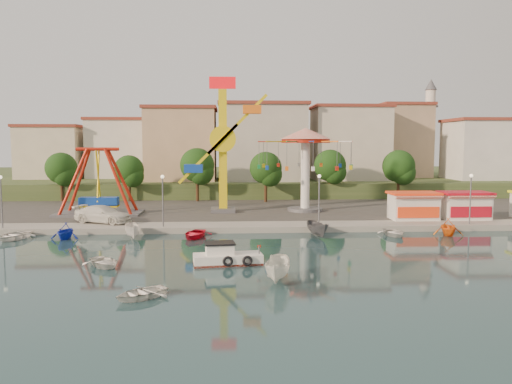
{
  "coord_description": "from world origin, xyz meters",
  "views": [
    {
      "loc": [
        -1.14,
        -37.7,
        8.92
      ],
      "look_at": [
        1.53,
        14.0,
        4.0
      ],
      "focal_mm": 35.0,
      "sensor_mm": 36.0,
      "label": 1
    }
  ],
  "objects": [
    {
      "name": "asphalt_pad",
      "position": [
        0.0,
        30.0,
        0.6
      ],
      "size": [
        90.0,
        28.0,
        0.01
      ],
      "primitive_type": "cube",
      "color": "#4C4944",
      "rests_on": "quay_deck"
    },
    {
      "name": "building_5",
      "position": [
        32.37,
        50.33,
        8.61
      ],
      "size": [
        12.77,
        10.96,
        11.21
      ],
      "primitive_type": "cube",
      "color": "tan",
      "rests_on": "hill_terrace"
    },
    {
      "name": "tree_1",
      "position": [
        -16.0,
        36.24,
        5.2
      ],
      "size": [
        4.35,
        4.35,
        6.8
      ],
      "color": "#382314",
      "rests_on": "quay_deck"
    },
    {
      "name": "booth_left",
      "position": [
        19.25,
        16.49,
        2.16
      ],
      "size": [
        5.4,
        3.78,
        3.08
      ],
      "color": "white",
      "rests_on": "quay_deck"
    },
    {
      "name": "booth_mid",
      "position": [
        25.12,
        16.49,
        2.16
      ],
      "size": [
        5.4,
        3.78,
        3.08
      ],
      "color": "white",
      "rests_on": "quay_deck"
    },
    {
      "name": "tree_2",
      "position": [
        -6.0,
        35.81,
        5.92
      ],
      "size": [
        5.02,
        5.02,
        7.85
      ],
      "color": "#382314",
      "rests_on": "quay_deck"
    },
    {
      "name": "building_6",
      "position": [
        44.15,
        48.77,
        9.18
      ],
      "size": [
        8.23,
        8.98,
        12.36
      ],
      "primitive_type": "cube",
      "color": "silver",
      "rests_on": "hill_terrace"
    },
    {
      "name": "ground",
      "position": [
        0.0,
        0.0,
        0.0
      ],
      "size": [
        200.0,
        200.0,
        0.0
      ],
      "primitive_type": "plane",
      "color": "#122C34",
      "rests_on": "ground"
    },
    {
      "name": "cabin_motorboat",
      "position": [
        -1.49,
        -0.95,
        0.48
      ],
      "size": [
        5.31,
        2.57,
        1.8
      ],
      "rotation": [
        0.0,
        0.0,
        0.13
      ],
      "color": "white",
      "rests_on": "ground"
    },
    {
      "name": "building_4",
      "position": [
        19.07,
        52.2,
        7.62
      ],
      "size": [
        10.75,
        9.23,
        9.24
      ],
      "primitive_type": "cube",
      "color": "beige",
      "rests_on": "hill_terrace"
    },
    {
      "name": "moored_boat_5",
      "position": [
        7.32,
        9.8,
        0.76
      ],
      "size": [
        2.26,
        4.17,
        1.53
      ],
      "primitive_type": "imported",
      "rotation": [
        0.0,
        0.0,
        0.2
      ],
      "color": "#4F4F54",
      "rests_on": "ground"
    },
    {
      "name": "moored_boat_3",
      "position": [
        -4.58,
        9.8,
        0.4
      ],
      "size": [
        3.58,
        4.41,
        0.8
      ],
      "primitive_type": "imported",
      "rotation": [
        0.0,
        0.0,
        -0.23
      ],
      "color": "red",
      "rests_on": "ground"
    },
    {
      "name": "moored_boat_7",
      "position": [
        20.28,
        9.8,
        0.88
      ],
      "size": [
        3.51,
        3.86,
        1.75
      ],
      "primitive_type": "imported",
      "rotation": [
        0.0,
        0.0,
        -0.21
      ],
      "color": "orange",
      "rests_on": "ground"
    },
    {
      "name": "tree_4",
      "position": [
        14.0,
        37.35,
        5.75
      ],
      "size": [
        4.86,
        4.86,
        7.6
      ],
      "color": "#382314",
      "rests_on": "quay_deck"
    },
    {
      "name": "quay_deck",
      "position": [
        0.0,
        62.0,
        0.3
      ],
      "size": [
        200.0,
        100.0,
        0.6
      ],
      "primitive_type": "cube",
      "color": "#9E998E",
      "rests_on": "ground"
    },
    {
      "name": "wave_swinger",
      "position": [
        8.22,
        24.12,
        8.2
      ],
      "size": [
        11.6,
        11.6,
        10.4
      ],
      "color": "#59595E",
      "rests_on": "quay_deck"
    },
    {
      "name": "moored_boat_2",
      "position": [
        -10.46,
        9.8,
        0.73
      ],
      "size": [
        2.32,
        4.0,
        1.45
      ],
      "primitive_type": "imported",
      "rotation": [
        0.0,
        0.0,
        0.25
      ],
      "color": "silver",
      "rests_on": "ground"
    },
    {
      "name": "skiff",
      "position": [
        1.95,
        -5.88,
        0.79
      ],
      "size": [
        2.36,
        4.33,
        1.58
      ],
      "primitive_type": "imported",
      "rotation": [
        0.0,
        0.0,
        -0.21
      ],
      "color": "white",
      "rests_on": "ground"
    },
    {
      "name": "building_3",
      "position": [
        5.6,
        48.8,
        7.6
      ],
      "size": [
        12.59,
        10.5,
        9.2
      ],
      "primitive_type": "cube",
      "color": "beige",
      "rests_on": "hill_terrace"
    },
    {
      "name": "rowboat_b",
      "position": [
        -6.39,
        -9.09,
        0.33
      ],
      "size": [
        3.93,
        3.8,
        0.66
      ],
      "primitive_type": "imported",
      "rotation": [
        0.0,
        0.0,
        -0.89
      ],
      "color": "white",
      "rests_on": "ground"
    },
    {
      "name": "minaret",
      "position": [
        36.0,
        54.0,
        12.55
      ],
      "size": [
        2.8,
        2.8,
        18.0
      ],
      "color": "silver",
      "rests_on": "hill_terrace"
    },
    {
      "name": "lamp_post_0",
      "position": [
        -24.0,
        13.0,
        3.1
      ],
      "size": [
        0.14,
        0.14,
        5.0
      ],
      "primitive_type": "cylinder",
      "color": "#59595E",
      "rests_on": "quay_deck"
    },
    {
      "name": "lamp_post_2",
      "position": [
        8.0,
        13.0,
        3.1
      ],
      "size": [
        0.14,
        0.14,
        5.0
      ],
      "primitive_type": "cylinder",
      "color": "#59595E",
      "rests_on": "quay_deck"
    },
    {
      "name": "moored_boat_1",
      "position": [
        -16.8,
        9.8,
        0.79
      ],
      "size": [
        2.84,
        3.22,
        1.59
      ],
      "primitive_type": "imported",
      "rotation": [
        0.0,
        0.0,
        -0.08
      ],
      "color": "#152DBE",
      "rests_on": "ground"
    },
    {
      "name": "tree_0",
      "position": [
        -26.0,
        36.98,
        5.47
      ],
      "size": [
        4.6,
        4.6,
        7.19
      ],
      "color": "#382314",
      "rests_on": "quay_deck"
    },
    {
      "name": "building_2",
      "position": [
        -8.19,
        51.96,
        8.62
      ],
      "size": [
        11.95,
        9.28,
        11.23
      ],
      "primitive_type": "cube",
      "color": "tan",
      "rests_on": "hill_terrace"
    },
    {
      "name": "building_1",
      "position": [
        -21.33,
        51.38,
        7.32
      ],
      "size": [
        12.33,
        9.01,
        8.63
      ],
      "primitive_type": "cube",
      "color": "silver",
      "rests_on": "hill_terrace"
    },
    {
      "name": "lamp_post_1",
      "position": [
        -8.0,
        13.0,
        3.1
      ],
      "size": [
        0.14,
        0.14,
        5.0
      ],
      "primitive_type": "cylinder",
      "color": "#59595E",
      "rests_on": "quay_deck"
    },
    {
      "name": "moored_boat_0",
      "position": [
        -21.6,
        9.8,
        0.41
      ],
      "size": [
        3.83,
        4.59,
        0.82
      ],
      "primitive_type": "imported",
      "rotation": [
        0.0,
        0.0,
        -0.29
      ],
      "color": "white",
      "rests_on": "ground"
    },
    {
      "name": "rowboat_a",
      "position": [
        -10.42,
        -1.32,
        0.35
      ],
      "size": [
        4.0,
        4.2,
        0.71
      ],
      "primitive_type": "imported",
      "rotation": [
        0.0,
        0.0,
        0.64
      ],
      "color": "white",
      "rests_on": "ground"
    },
    {
      "name": "kamikaze_tower",
      "position": [
        -1.66,
        23.53,
        8.46
      ],
      "size": [
        7.32,
        3.1,
        16.5
      ],
      "color": "#59595E",
      "rests_on": "quay_deck"
    },
    {
      "name": "moored_boat_6",
      "position": [
        14.86,
        9.8,
        0.36
      ],
      "size": [
        2.77,
        3.68,
        0.72
      ],
      "primitive_type": "imported",
      "rotation": [
        0.0,
        0.0,
        0.08
      ],
      "color": "white",
      "rests_on": "ground"
    },
    {
      "name": "building_0",
      "position": [
        -33.37,
        46.06,
        8.93
      ],
      "size": [
        9.26,
        9.53,
        11.87
      ],
      "primitive_type": "cube",
      "color": "beige",
      "rests_on": "hill_terrace"
    },
    {
      "name": "tree_3",
      "position": [
        4.0,
        34.36,
        5.55
      ],
      "size": [
        4.68,
        4.68,
        7.32
      ],
      "color": "#382314",
      "rests_on": "quay_deck"
    },
    {
      "name": "hill_terrace",
      "position": [
        0.0,
        67.0,
        1.5
      ],
      "size": [
        200.0,
        60.0,
        3.0
      ],
      "primitive_type": "cube",
      "color": "#384C26",
      "rests_on": "ground"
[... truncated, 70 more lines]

